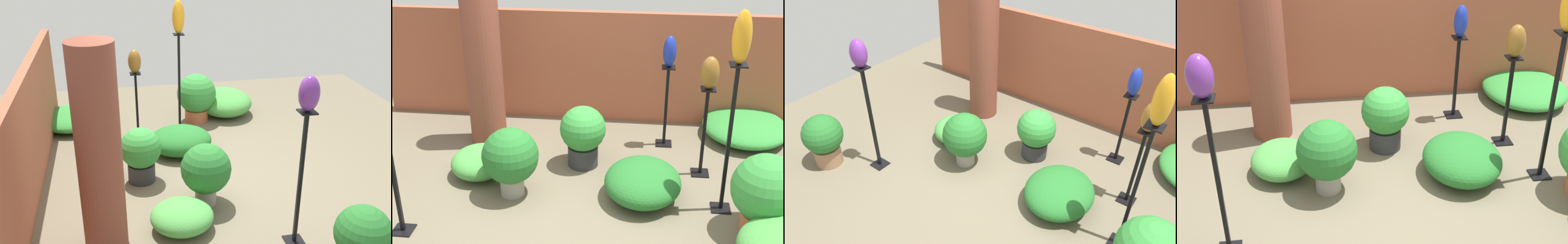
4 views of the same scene
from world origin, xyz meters
TOP-DOWN VIEW (x-y plane):
  - ground_plane at (0.00, 0.00)m, footprint 8.00×8.00m
  - brick_wall_back at (0.00, 2.22)m, footprint 5.60×0.12m
  - brick_pillar at (-1.15, 1.37)m, footprint 0.45×0.45m
  - pedestal_bronze at (1.49, 0.83)m, footprint 0.20×0.20m
  - pedestal_amber at (1.65, 0.14)m, footprint 0.20×0.20m
  - pedestal_violet at (-1.48, -0.59)m, footprint 0.20×0.20m
  - pedestal_cobalt at (1.08, 1.52)m, footprint 0.20×0.20m
  - art_vase_bronze at (1.49, 0.83)m, footprint 0.20×0.20m
  - art_vase_amber at (1.65, 0.14)m, footprint 0.17×0.19m
  - art_vase_violet at (-1.48, -0.59)m, footprint 0.20×0.20m
  - art_vase_cobalt at (1.08, 1.52)m, footprint 0.16×0.17m
  - potted_plant_near_pillar at (0.12, 0.89)m, footprint 0.54×0.54m
  - potted_plant_front_left at (-2.07, -0.98)m, footprint 0.53×0.53m
  - potted_plant_mid_left at (1.99, -0.21)m, footprint 0.67×0.67m
  - potted_plant_back_center at (-0.56, 0.18)m, footprint 0.60×0.60m
  - foliage_bed_east at (0.83, 0.26)m, footprint 0.82×0.93m
  - foliage_bed_west at (-1.02, 0.54)m, footprint 0.66×0.70m
  - foliage_bed_center at (2.13, 1.85)m, footprint 1.10×1.21m
  - foliage_bed_rear at (2.20, -0.75)m, footprint 1.06×0.97m

SIDE VIEW (x-z plane):
  - ground_plane at x=0.00m, z-range 0.00..0.00m
  - foliage_bed_center at x=2.13m, z-range 0.00..0.29m
  - foliage_bed_west at x=-1.02m, z-range 0.00..0.32m
  - foliage_bed_east at x=0.83m, z-range 0.00..0.39m
  - foliage_bed_rear at x=2.20m, z-range 0.00..0.44m
  - potted_plant_near_pillar at x=0.12m, z-range 0.04..0.79m
  - potted_plant_front_left at x=-2.07m, z-range 0.05..0.80m
  - potted_plant_back_center at x=-0.56m, z-range 0.06..0.83m
  - potted_plant_mid_left at x=1.99m, z-range 0.04..0.87m
  - pedestal_cobalt at x=1.08m, z-range -0.05..1.00m
  - pedestal_bronze at x=1.49m, z-range -0.05..1.02m
  - pedestal_violet at x=-1.48m, z-range -0.05..1.45m
  - pedestal_amber at x=1.65m, z-range -0.06..1.54m
  - brick_wall_back at x=0.00m, z-range 0.00..1.52m
  - brick_pillar at x=-1.15m, z-range 0.00..2.18m
  - art_vase_cobalt at x=1.08m, z-range 1.05..1.43m
  - art_vase_bronze at x=1.49m, z-range 1.06..1.42m
  - art_vase_violet at x=-1.48m, z-range 1.50..1.85m
  - art_vase_amber at x=1.65m, z-range 1.60..2.10m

